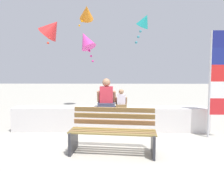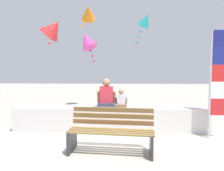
{
  "view_description": "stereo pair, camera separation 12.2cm",
  "coord_description": "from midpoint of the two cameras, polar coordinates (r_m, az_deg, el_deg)",
  "views": [
    {
      "loc": [
        0.12,
        -4.4,
        1.69
      ],
      "look_at": [
        0.05,
        1.19,
        1.25
      ],
      "focal_mm": 32.87,
      "sensor_mm": 36.0,
      "label": 1
    },
    {
      "loc": [
        0.25,
        -4.4,
        1.69
      ],
      "look_at": [
        0.05,
        1.19,
        1.25
      ],
      "focal_mm": 32.87,
      "sensor_mm": 36.0,
      "label": 2
    }
  ],
  "objects": [
    {
      "name": "kite_orange",
      "position": [
        9.08,
        -7.5,
        19.47
      ],
      "size": [
        0.7,
        0.9,
        0.99
      ],
      "color": "orange"
    },
    {
      "name": "person_adult",
      "position": [
        5.67,
        -2.19,
        -2.91
      ],
      "size": [
        0.52,
        0.38,
        0.79
      ],
      "color": "#35384E",
      "rests_on": "seawall_ledge"
    },
    {
      "name": "person_child",
      "position": [
        5.68,
        1.97,
        -4.06
      ],
      "size": [
        0.33,
        0.24,
        0.5
      ],
      "color": "brown",
      "rests_on": "seawall_ledge"
    },
    {
      "name": "park_bench",
      "position": [
        4.29,
        -0.61,
        -12.69
      ],
      "size": [
        1.78,
        0.78,
        0.88
      ],
      "color": "olive",
      "rests_on": "ground"
    },
    {
      "name": "ground_plane",
      "position": [
        4.72,
        -1.6,
        -16.54
      ],
      "size": [
        40.0,
        40.0,
        0.0
      ],
      "primitive_type": "plane",
      "color": "#ABA79B"
    },
    {
      "name": "kite_red",
      "position": [
        7.61,
        -16.79,
        15.0
      ],
      "size": [
        1.03,
        0.87,
        1.03
      ],
      "color": "red"
    },
    {
      "name": "kite_magenta",
      "position": [
        7.45,
        -7.72,
        12.35
      ],
      "size": [
        0.9,
        0.83,
        1.14
      ],
      "color": "#DB3D9E"
    },
    {
      "name": "kite_teal",
      "position": [
        6.87,
        8.49,
        17.33
      ],
      "size": [
        0.68,
        0.68,
        1.03
      ],
      "color": "teal"
    },
    {
      "name": "seawall_ledge",
      "position": [
        5.75,
        -1.11,
        -9.24
      ],
      "size": [
        5.32,
        0.49,
        0.65
      ],
      "primitive_type": "cube",
      "color": "silver",
      "rests_on": "ground"
    },
    {
      "name": "flag_banner",
      "position": [
        5.59,
        26.34,
        2.08
      ],
      "size": [
        0.43,
        0.05,
        2.63
      ],
      "color": "#B7B7BC",
      "rests_on": "ground"
    }
  ]
}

